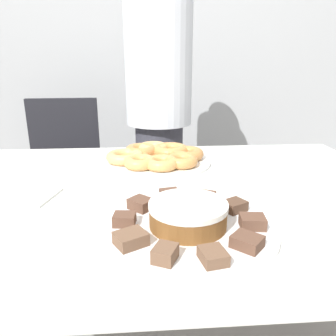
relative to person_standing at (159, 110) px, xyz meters
name	(u,v)px	position (x,y,z in m)	size (l,w,h in m)	color
wall_back	(150,26)	(-0.02, 0.75, 0.47)	(8.00, 0.05, 2.60)	#A8AAAD
table	(165,217)	(-0.02, -0.82, -0.19)	(1.43, 0.95, 0.73)	silver
person_standing	(159,110)	(0.00, 0.00, 0.00)	(0.33, 0.33, 1.57)	#383842
office_chair_left	(64,184)	(-0.54, 0.09, -0.42)	(0.46, 0.46, 0.87)	black
plate_cake	(188,228)	(0.01, -1.06, -0.10)	(0.38, 0.38, 0.01)	white
plate_donuts	(156,162)	(-0.04, -0.57, -0.10)	(0.38, 0.38, 0.01)	white
frosted_cake	(188,214)	(0.01, -1.06, -0.07)	(0.17, 0.17, 0.05)	brown
lamington_0	(141,204)	(-0.09, -0.97, -0.08)	(0.07, 0.07, 0.03)	brown
lamington_1	(124,219)	(-0.12, -1.04, -0.08)	(0.05, 0.04, 0.02)	brown
lamington_2	(131,239)	(-0.10, -1.12, -0.08)	(0.07, 0.07, 0.02)	brown
lamington_3	(165,254)	(-0.04, -1.18, -0.08)	(0.05, 0.06, 0.03)	brown
lamington_4	(213,256)	(0.04, -1.19, -0.08)	(0.05, 0.06, 0.02)	brown
lamington_5	(247,242)	(0.11, -1.15, -0.08)	(0.07, 0.07, 0.02)	brown
lamington_6	(252,222)	(0.15, -1.07, -0.08)	(0.06, 0.05, 0.02)	brown
lamington_7	(234,206)	(0.13, -0.99, -0.08)	(0.06, 0.06, 0.02)	#513828
lamington_8	(204,197)	(0.07, -0.94, -0.08)	(0.07, 0.07, 0.02)	brown
lamington_9	(170,196)	(-0.01, -0.93, -0.08)	(0.05, 0.06, 0.03)	brown
donut_0	(156,156)	(-0.04, -0.57, -0.08)	(0.10, 0.10, 0.03)	#C68447
donut_1	(170,150)	(0.02, -0.52, -0.07)	(0.13, 0.13, 0.04)	#D18E4C
donut_2	(153,148)	(-0.04, -0.48, -0.07)	(0.11, 0.11, 0.04)	#E5AD66
donut_3	(141,151)	(-0.09, -0.51, -0.07)	(0.12, 0.12, 0.04)	#C68447
donut_4	(125,157)	(-0.14, -0.58, -0.08)	(0.13, 0.13, 0.04)	#E5AD66
donut_5	(140,162)	(-0.09, -0.65, -0.08)	(0.11, 0.11, 0.04)	tan
donut_6	(161,163)	(-0.02, -0.66, -0.08)	(0.11, 0.11, 0.04)	tan
donut_7	(181,161)	(0.04, -0.64, -0.08)	(0.11, 0.11, 0.04)	#D18E4C
donut_8	(187,154)	(0.07, -0.56, -0.07)	(0.12, 0.12, 0.04)	#C68447
napkin	(25,196)	(-0.39, -0.85, -0.10)	(0.18, 0.16, 0.01)	white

